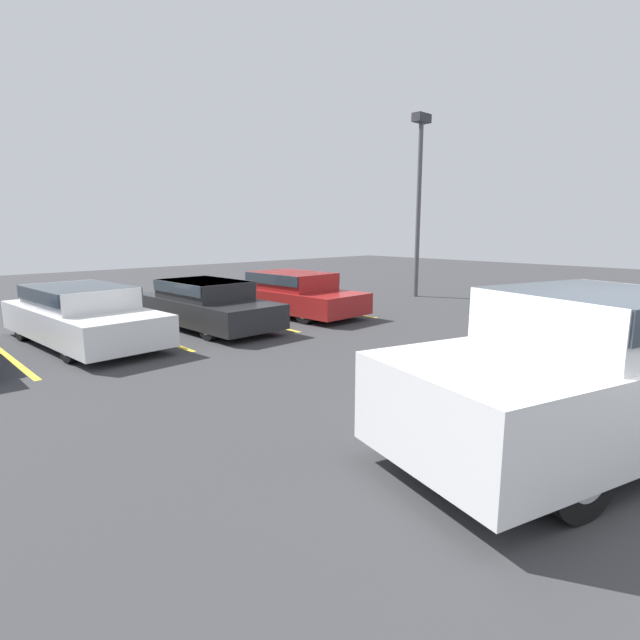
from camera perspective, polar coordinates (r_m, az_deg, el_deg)
stall_stripe_b at (r=11.58m, az=-32.03°, el=-3.60°), size 0.12×4.23×0.01m
stall_stripe_c at (r=12.41m, az=-18.98°, el=-1.71°), size 0.12×4.23×0.01m
stall_stripe_d at (r=13.80m, az=-8.07°, el=-0.06°), size 0.12×4.23×0.01m
stall_stripe_e at (r=15.60m, az=0.59°, el=1.25°), size 0.12×4.23×0.01m
pickup_truck at (r=6.64m, az=30.12°, el=-4.78°), size 5.93×3.42×1.82m
parked_sedan_b at (r=12.00m, az=-25.58°, el=0.69°), size 2.13×4.87×1.26m
parked_sedan_c at (r=12.92m, az=-12.91°, el=1.93°), size 1.83×4.45×1.20m
parked_sedan_d at (r=14.62m, az=-3.07°, el=3.20°), size 2.03×4.49×1.23m
light_post at (r=18.82m, az=11.28°, el=15.07°), size 0.70×0.36×6.44m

